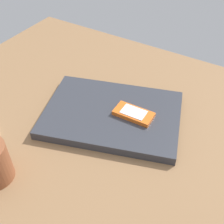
# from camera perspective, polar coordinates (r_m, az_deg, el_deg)

# --- Properties ---
(desk_surface) EXTENTS (1.20, 0.80, 0.03)m
(desk_surface) POSITION_cam_1_polar(r_m,az_deg,el_deg) (0.77, 2.97, -3.48)
(desk_surface) COLOR olive
(desk_surface) RESTS_ON ground
(laptop_closed) EXTENTS (0.41, 0.34, 0.02)m
(laptop_closed) POSITION_cam_1_polar(r_m,az_deg,el_deg) (0.77, -0.00, -0.47)
(laptop_closed) COLOR #33353D
(laptop_closed) RESTS_ON desk_surface
(cell_phone_on_laptop) EXTENTS (0.10, 0.05, 0.01)m
(cell_phone_on_laptop) POSITION_cam_1_polar(r_m,az_deg,el_deg) (0.75, 4.24, -0.32)
(cell_phone_on_laptop) COLOR orange
(cell_phone_on_laptop) RESTS_ON laptop_closed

